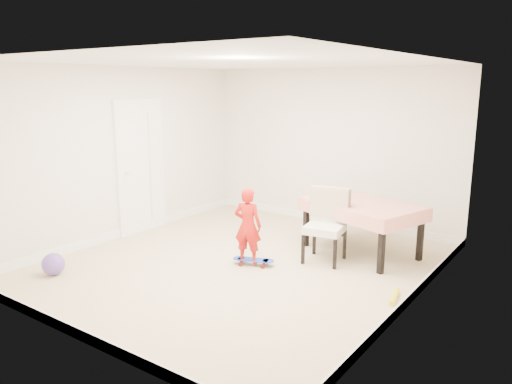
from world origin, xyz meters
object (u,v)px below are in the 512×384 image
Objects in this scene: dining_table at (361,228)px; skateboard at (253,262)px; dining_chair at (325,226)px; child at (248,228)px; balloon at (53,264)px.

dining_table is 1.62m from skateboard.
dining_table is 0.67m from dining_chair.
child reaches higher than balloon.
skateboard is 2.52m from balloon.
balloon is at bearing -145.63° from dining_chair.
skateboard is at bearing -144.87° from dining_chair.
skateboard is at bearing -108.68° from dining_table.
dining_table is at bearing 47.19° from balloon.
dining_chair reaches higher than dining_table.
dining_chair is 3.51× the size of balloon.
dining_chair is at bearing -153.40° from child.
dining_table is 1.60× the size of dining_chair.
balloon is (-2.52, -2.39, -0.35)m from dining_chair.
child is 3.58× the size of balloon.
dining_chair is 1.03m from child.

